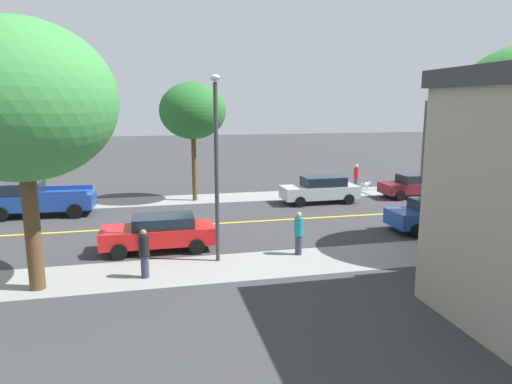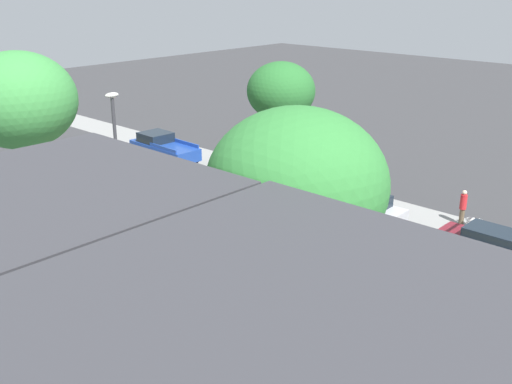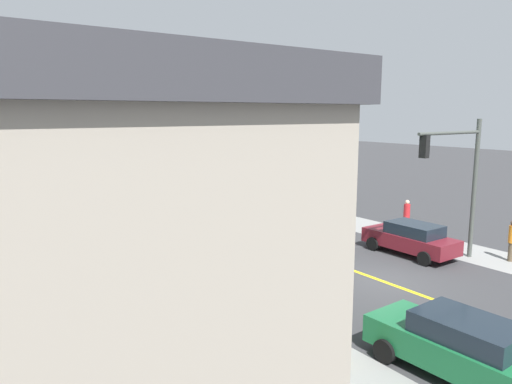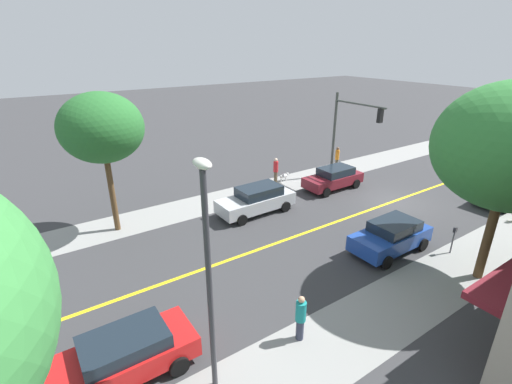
% 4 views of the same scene
% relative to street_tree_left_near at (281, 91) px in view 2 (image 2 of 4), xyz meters
% --- Properties ---
extents(ground_plane, '(140.00, 140.00, 0.00)m').
position_rel_street_tree_left_near_xyz_m(ground_plane, '(-6.07, -15.70, -5.61)').
color(ground_plane, '#38383A').
extents(sidewalk_left, '(2.98, 126.00, 0.01)m').
position_rel_street_tree_left_near_xyz_m(sidewalk_left, '(-12.51, -15.70, -5.61)').
color(sidewalk_left, gray).
rests_on(sidewalk_left, ground).
extents(road_centerline_stripe, '(0.20, 126.00, 0.00)m').
position_rel_street_tree_left_near_xyz_m(road_centerline_stripe, '(-6.07, -15.70, -5.61)').
color(road_centerline_stripe, yellow).
rests_on(road_centerline_stripe, ground).
extents(corner_shop_building, '(10.05, 7.84, 6.96)m').
position_rel_street_tree_left_near_xyz_m(corner_shop_building, '(-20.64, -9.22, -2.12)').
color(corner_shop_building, '#A39989').
rests_on(corner_shop_building, ground).
extents(street_tree_left_near, '(4.10, 4.10, 7.37)m').
position_rel_street_tree_left_near_xyz_m(street_tree_left_near, '(0.00, 0.00, 0.00)').
color(street_tree_left_near, brown).
rests_on(street_tree_left_near, ground).
extents(street_tree_right_corner, '(5.86, 5.86, 8.60)m').
position_rel_street_tree_left_near_xyz_m(street_tree_right_corner, '(-13.13, 6.40, 0.47)').
color(street_tree_right_corner, brown).
rests_on(street_tree_right_corner, ground).
extents(street_tree_left_far, '(5.81, 5.81, 8.33)m').
position_rel_street_tree_left_near_xyz_m(street_tree_left_far, '(-13.28, -11.96, 0.24)').
color(street_tree_left_far, brown).
rests_on(street_tree_left_far, ground).
extents(parking_meter, '(0.12, 0.18, 1.39)m').
position_rel_street_tree_left_near_xyz_m(parking_meter, '(-11.54, -12.83, -4.70)').
color(parking_meter, '#4C4C51').
rests_on(parking_meter, ground).
extents(street_lamp, '(0.70, 0.36, 7.08)m').
position_rel_street_tree_left_near_xyz_m(street_lamp, '(-11.71, 0.19, -1.29)').
color(street_lamp, '#38383D').
rests_on(street_lamp, ground).
extents(red_sedan_left_curb, '(2.02, 4.62, 1.47)m').
position_rel_street_tree_left_near_xyz_m(red_sedan_left_curb, '(-9.85, 2.38, -4.83)').
color(red_sedan_left_curb, red).
rests_on(red_sedan_left_curb, ground).
extents(blue_sedan_left_curb, '(2.06, 4.21, 1.56)m').
position_rel_street_tree_left_near_xyz_m(blue_sedan_left_curb, '(-9.72, -10.54, -4.79)').
color(blue_sedan_left_curb, '#1E429E').
rests_on(blue_sedan_left_curb, ground).
extents(silver_sedan_right_curb, '(2.08, 4.77, 1.64)m').
position_rel_street_tree_left_near_xyz_m(silver_sedan_right_curb, '(-2.48, -7.54, -4.76)').
color(silver_sedan_right_curb, '#B7BABF').
rests_on(silver_sedan_right_curb, ground).
extents(maroon_sedan_right_curb, '(1.95, 4.35, 1.52)m').
position_rel_street_tree_left_near_xyz_m(maroon_sedan_right_curb, '(-2.23, -14.17, -4.82)').
color(maroon_sedan_right_curb, maroon).
rests_on(maroon_sedan_right_curb, ground).
extents(blue_pickup_truck, '(2.48, 5.50, 1.89)m').
position_rel_street_tree_left_near_xyz_m(blue_pickup_truck, '(-2.24, 8.69, -4.67)').
color(blue_pickup_truck, '#1E429E').
rests_on(blue_pickup_truck, ground).
extents(pedestrian_teal_shirt, '(0.36, 0.36, 1.77)m').
position_rel_street_tree_left_near_xyz_m(pedestrian_teal_shirt, '(-11.70, -3.11, -4.68)').
color(pedestrian_teal_shirt, '#33384C').
rests_on(pedestrian_teal_shirt, ground).
extents(pedestrian_black_shirt, '(0.37, 0.37, 1.76)m').
position_rel_street_tree_left_near_xyz_m(pedestrian_black_shirt, '(-12.90, 2.94, -4.69)').
color(pedestrian_black_shirt, '#33384C').
rests_on(pedestrian_black_shirt, ground).
extents(pedestrian_red_shirt, '(0.34, 0.34, 1.86)m').
position_rel_street_tree_left_near_xyz_m(pedestrian_red_shirt, '(0.93, -11.51, -4.62)').
color(pedestrian_red_shirt, brown).
rests_on(pedestrian_red_shirt, ground).
extents(small_dog, '(0.37, 0.86, 0.64)m').
position_rel_street_tree_left_near_xyz_m(small_dog, '(0.82, -12.20, -5.19)').
color(small_dog, silver).
rests_on(small_dog, ground).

